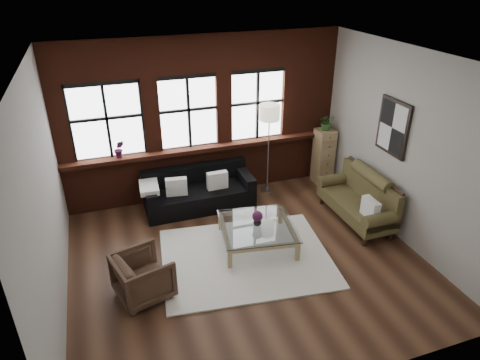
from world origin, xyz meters
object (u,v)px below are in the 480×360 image
object	(u,v)px
dark_sofa	(199,189)
drawer_chest	(323,156)
armchair	(143,276)
coffee_table	(257,235)
vase	(257,222)
vintage_settee	(356,199)
floor_lamp	(268,146)

from	to	relation	value
dark_sofa	drawer_chest	world-z (taller)	drawer_chest
armchair	coffee_table	bearing A→B (deg)	-88.18
dark_sofa	vase	distance (m)	1.69
coffee_table	drawer_chest	xyz separation A→B (m)	(2.19, 1.75, 0.41)
vintage_settee	floor_lamp	size ratio (longest dim) A/B	0.86
drawer_chest	vase	bearing A→B (deg)	-141.44
dark_sofa	floor_lamp	distance (m)	1.64
vintage_settee	drawer_chest	size ratio (longest dim) A/B	1.45
vintage_settee	armchair	world-z (taller)	vintage_settee
coffee_table	floor_lamp	size ratio (longest dim) A/B	0.60
dark_sofa	coffee_table	distance (m)	1.70
drawer_chest	floor_lamp	distance (m)	1.36
dark_sofa	vase	bearing A→B (deg)	-68.88
vase	drawer_chest	xyz separation A→B (m)	(2.19, 1.75, 0.13)
armchair	dark_sofa	bearing A→B (deg)	-47.50
coffee_table	floor_lamp	world-z (taller)	floor_lamp
vase	drawer_chest	bearing A→B (deg)	38.56
coffee_table	vase	size ratio (longest dim) A/B	8.56
coffee_table	floor_lamp	distance (m)	2.12
vase	floor_lamp	xyz separation A→B (m)	(0.90, 1.73, 0.55)
dark_sofa	coffee_table	size ratio (longest dim) A/B	1.72
vase	drawer_chest	distance (m)	2.81
vase	drawer_chest	size ratio (longest dim) A/B	0.12
vintage_settee	vase	size ratio (longest dim) A/B	12.26
vintage_settee	drawer_chest	bearing A→B (deg)	82.83
dark_sofa	floor_lamp	world-z (taller)	floor_lamp
coffee_table	armchair	bearing A→B (deg)	-162.70
drawer_chest	floor_lamp	size ratio (longest dim) A/B	0.59
armchair	drawer_chest	xyz separation A→B (m)	(4.17, 2.37, 0.26)
vintage_settee	vase	xyz separation A→B (m)	(-1.99, -0.13, 0.00)
coffee_table	vase	xyz separation A→B (m)	(-0.00, -0.00, 0.27)
armchair	vase	distance (m)	2.08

